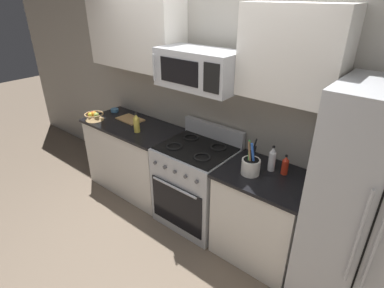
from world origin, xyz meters
The scene contains 17 objects.
ground_plane centered at (0.00, 0.00, 0.00)m, with size 16.00×16.00×0.00m, color #6B5B4C.
wall_back centered at (0.00, 1.09, 1.30)m, with size 8.00×0.10×2.60m, color #9E998E.
counter_left centered at (-1.02, 0.70, 0.46)m, with size 1.26×0.65×0.91m.
range_oven centered at (0.00, 0.70, 0.47)m, with size 0.76×0.69×1.09m.
counter_right centered at (0.80, 0.70, 0.46)m, with size 0.82×0.65×0.91m.
refrigerator centered at (1.68, 0.68, 0.93)m, with size 0.89×0.76×1.85m.
microwave centered at (0.00, 0.73, 1.73)m, with size 0.80×0.44×0.35m.
upper_cabinets_left centered at (-1.03, 0.87, 1.93)m, with size 1.25×0.34×0.73m.
upper_cabinets_right centered at (0.81, 0.87, 1.93)m, with size 0.81×0.34×0.73m.
utensil_crock centered at (0.67, 0.63, 0.99)m, with size 0.16×0.16×0.34m.
fruit_basket centered at (-1.49, 0.50, 0.96)m, with size 0.24×0.24×0.11m.
apple_loose centered at (-1.57, 0.49, 0.95)m, with size 0.07×0.07×0.07m, color red.
cutting_board centered at (-1.14, 0.78, 0.92)m, with size 0.34×0.21×0.02m, color tan.
bottle_hot_sauce centered at (0.90, 0.82, 0.99)m, with size 0.06×0.06×0.19m.
bottle_vinegar centered at (0.78, 0.80, 1.02)m, with size 0.06×0.06×0.24m.
bottle_oil centered at (-0.79, 0.59, 1.02)m, with size 0.07×0.07×0.23m.
prep_bowl centered at (-1.53, 0.84, 0.93)m, with size 0.11×0.11×0.04m.
Camera 1 is at (1.75, -1.49, 2.37)m, focal length 28.62 mm.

